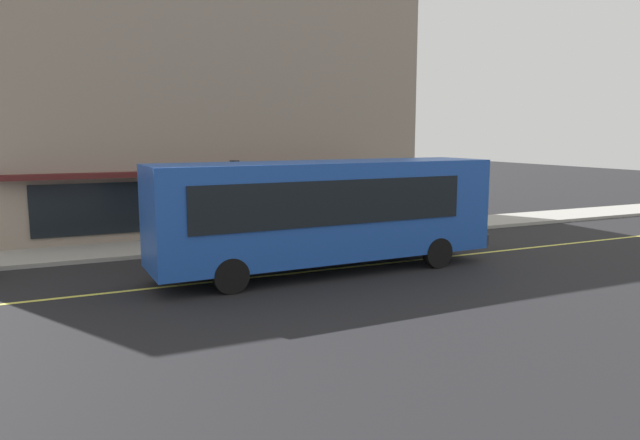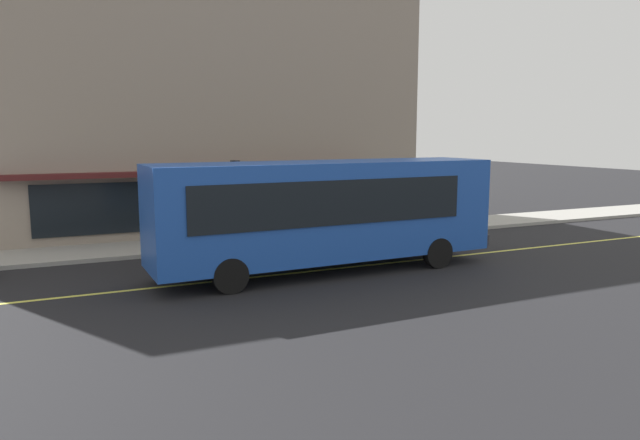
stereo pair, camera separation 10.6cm
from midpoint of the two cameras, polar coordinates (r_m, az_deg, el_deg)
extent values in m
plane|color=black|center=(17.85, -8.29, -5.76)|extent=(120.00, 120.00, 0.00)
cube|color=#9E9B93|center=(23.21, -12.30, -2.38)|extent=(80.00, 2.91, 0.15)
cube|color=#D8D14C|center=(17.85, -8.29, -5.75)|extent=(36.00, 0.16, 0.01)
cube|color=gray|center=(29.09, -14.28, 10.65)|extent=(21.08, 9.61, 11.22)
cube|color=#4C1919|center=(24.16, -11.82, 4.57)|extent=(14.75, 0.70, 0.20)
cube|color=black|center=(24.49, -11.84, 1.56)|extent=(12.65, 0.08, 2.00)
cube|color=#1E4CAD|center=(18.27, 0.46, 1.04)|extent=(11.07, 2.82, 3.00)
cube|color=black|center=(21.25, 13.70, 2.81)|extent=(0.18, 2.10, 1.80)
cube|color=black|center=(19.24, -2.05, 2.49)|extent=(8.80, 0.32, 1.32)
cube|color=black|center=(16.97, 1.50, 1.70)|extent=(8.80, 0.32, 1.32)
cube|color=#0CF259|center=(21.23, 13.93, 5.21)|extent=(0.14, 1.90, 0.36)
cube|color=#2D2D33|center=(21.52, 13.75, -1.44)|extent=(0.23, 2.40, 0.40)
cylinder|color=black|center=(21.24, 7.57, -2.09)|extent=(1.01, 0.33, 1.00)
cylinder|color=black|center=(19.45, 11.29, -3.15)|extent=(1.01, 0.33, 1.00)
cylinder|color=black|center=(18.32, -11.06, -3.86)|extent=(1.01, 0.33, 1.00)
cylinder|color=black|center=(16.20, -8.91, -5.42)|extent=(1.01, 0.33, 1.00)
cylinder|color=#2D2D33|center=(22.50, -8.29, 1.70)|extent=(0.12, 0.12, 3.20)
cube|color=black|center=(22.58, -8.49, 4.65)|extent=(0.30, 0.30, 0.90)
sphere|color=red|center=(22.73, -8.63, 5.36)|extent=(0.18, 0.18, 0.18)
sphere|color=orange|center=(22.75, -8.61, 4.68)|extent=(0.18, 0.18, 0.18)
sphere|color=green|center=(22.77, -8.60, 4.00)|extent=(0.18, 0.18, 0.18)
cube|color=yellow|center=(21.60, -0.84, -1.59)|extent=(4.40, 2.05, 0.75)
cube|color=black|center=(21.44, -1.22, 0.10)|extent=(2.49, 1.65, 0.55)
cylinder|color=black|center=(22.92, 1.76, -1.71)|extent=(0.65, 0.26, 0.64)
cylinder|color=black|center=(21.45, 3.49, -2.42)|extent=(0.65, 0.26, 0.64)
cylinder|color=black|center=(21.97, -5.06, -2.18)|extent=(0.65, 0.26, 0.64)
cylinder|color=black|center=(20.43, -3.76, -2.97)|extent=(0.65, 0.26, 0.64)
cylinder|color=black|center=(24.42, -0.03, -0.50)|extent=(0.18, 0.18, 0.82)
cylinder|color=#33388C|center=(24.32, -0.03, 1.22)|extent=(0.34, 0.34, 0.65)
sphere|color=tan|center=(24.27, -0.03, 2.25)|extent=(0.23, 0.23, 0.23)
camera|label=1|loc=(0.05, -90.16, -0.02)|focal=32.66mm
camera|label=2|loc=(0.05, 89.84, 0.02)|focal=32.66mm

